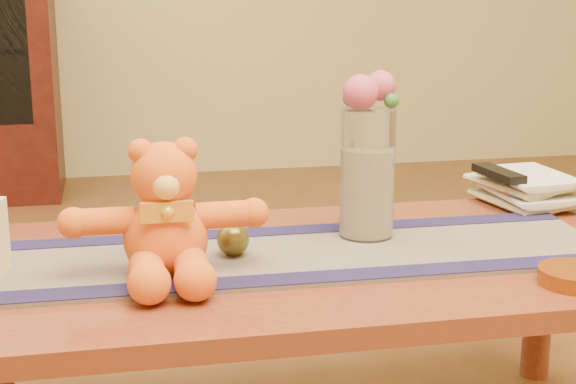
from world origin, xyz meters
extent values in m
cube|color=#5E2516|center=(0.00, 0.00, 0.43)|extent=(1.40, 0.70, 0.04)
cylinder|color=#5E2516|center=(0.64, 0.29, 0.21)|extent=(0.07, 0.07, 0.41)
cube|color=#171940|center=(-0.02, 0.01, 0.45)|extent=(1.20, 0.36, 0.01)
cube|color=#1A1642|center=(-0.03, -0.14, 0.46)|extent=(1.20, 0.07, 0.00)
cube|color=#1A1642|center=(-0.02, 0.15, 0.46)|extent=(1.20, 0.07, 0.00)
cylinder|color=silver|center=(0.13, 0.09, 0.59)|extent=(0.11, 0.11, 0.26)
cylinder|color=beige|center=(0.13, 0.09, 0.55)|extent=(0.09, 0.09, 0.18)
sphere|color=#BF436A|center=(0.11, 0.08, 0.75)|extent=(0.07, 0.07, 0.07)
sphere|color=#BF436A|center=(0.16, 0.09, 0.76)|extent=(0.06, 0.06, 0.06)
sphere|color=#4C5AA5|center=(0.14, 0.12, 0.75)|extent=(0.04, 0.04, 0.04)
sphere|color=#4C5AA5|center=(0.10, 0.11, 0.74)|extent=(0.04, 0.04, 0.04)
sphere|color=#33662D|center=(0.17, 0.07, 0.74)|extent=(0.03, 0.03, 0.03)
sphere|color=brown|center=(-0.15, 0.01, 0.49)|extent=(0.07, 0.07, 0.06)
imported|color=beige|center=(0.49, 0.26, 0.46)|extent=(0.21, 0.25, 0.02)
imported|color=beige|center=(0.50, 0.26, 0.48)|extent=(0.18, 0.23, 0.02)
imported|color=beige|center=(0.48, 0.26, 0.50)|extent=(0.21, 0.26, 0.02)
imported|color=beige|center=(0.49, 0.26, 0.52)|extent=(0.18, 0.24, 0.02)
cube|color=black|center=(0.49, 0.25, 0.54)|extent=(0.07, 0.16, 0.02)
cylinder|color=#BF5914|center=(0.41, -0.24, 0.46)|extent=(0.17, 0.17, 0.03)
camera|label=1|loc=(-0.37, -1.54, 0.98)|focal=54.10mm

